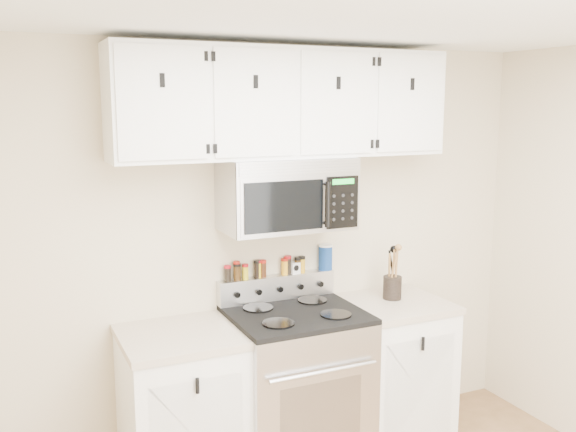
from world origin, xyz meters
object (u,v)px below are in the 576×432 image
object	(u,v)px
range	(296,386)
salt_canister	(325,257)
utensil_crock	(392,286)
microwave	(287,194)

from	to	relation	value
range	salt_canister	size ratio (longest dim) A/B	6.72
range	utensil_crock	world-z (taller)	utensil_crock
utensil_crock	salt_canister	distance (m)	0.46
range	microwave	distance (m)	1.15
utensil_crock	salt_canister	size ratio (longest dim) A/B	2.09
microwave	utensil_crock	size ratio (longest dim) A/B	2.23
salt_canister	utensil_crock	bearing A→B (deg)	-30.49
salt_canister	range	bearing A→B (deg)	-140.30
microwave	salt_canister	world-z (taller)	microwave
microwave	salt_canister	bearing A→B (deg)	24.61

